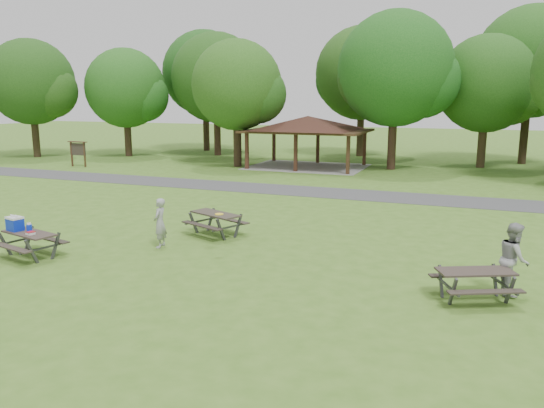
% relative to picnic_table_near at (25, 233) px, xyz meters
% --- Properties ---
extents(ground, '(160.00, 160.00, 0.00)m').
position_rel_picnic_table_near_xyz_m(ground, '(5.64, 0.94, -0.78)').
color(ground, '#416C1E').
rests_on(ground, ground).
extents(asphalt_path, '(120.00, 3.20, 0.02)m').
position_rel_picnic_table_near_xyz_m(asphalt_path, '(5.64, 14.94, -0.77)').
color(asphalt_path, '#3F3F41').
rests_on(asphalt_path, ground).
extents(pavilion, '(8.60, 7.01, 3.76)m').
position_rel_picnic_table_near_xyz_m(pavilion, '(1.64, 24.94, 2.28)').
color(pavilion, '#391E14').
rests_on(pavilion, ground).
extents(notice_board, '(1.60, 0.30, 1.88)m').
position_rel_picnic_table_near_xyz_m(notice_board, '(-14.36, 18.94, 0.53)').
color(notice_board, '#381F14').
rests_on(notice_board, ground).
extents(tree_row_a, '(7.56, 7.20, 9.97)m').
position_rel_picnic_table_near_xyz_m(tree_row_a, '(-22.27, 22.96, 5.37)').
color(tree_row_a, black).
rests_on(tree_row_a, ground).
extents(tree_row_b, '(7.14, 6.80, 9.28)m').
position_rel_picnic_table_near_xyz_m(tree_row_b, '(-15.28, 26.46, 4.88)').
color(tree_row_b, black).
rests_on(tree_row_b, ground).
extents(tree_row_c, '(8.19, 7.80, 10.67)m').
position_rel_picnic_table_near_xyz_m(tree_row_c, '(-8.26, 29.96, 5.75)').
color(tree_row_c, black).
rests_on(tree_row_c, ground).
extents(tree_row_d, '(6.93, 6.60, 9.27)m').
position_rel_picnic_table_near_xyz_m(tree_row_d, '(-3.28, 23.46, 4.99)').
color(tree_row_d, black).
rests_on(tree_row_d, ground).
extents(tree_row_e, '(8.40, 8.00, 11.02)m').
position_rel_picnic_table_near_xyz_m(tree_row_e, '(7.74, 25.96, 6.00)').
color(tree_row_e, black).
rests_on(tree_row_e, ground).
extents(tree_row_f, '(7.35, 7.00, 9.55)m').
position_rel_picnic_table_near_xyz_m(tree_row_f, '(13.73, 29.46, 5.06)').
color(tree_row_f, '#332416').
rests_on(tree_row_f, ground).
extents(tree_deep_a, '(8.40, 8.00, 11.38)m').
position_rel_picnic_table_near_xyz_m(tree_deep_a, '(-11.26, 33.46, 6.35)').
color(tree_deep_a, black).
rests_on(tree_deep_a, ground).
extents(tree_deep_b, '(8.40, 8.00, 11.13)m').
position_rel_picnic_table_near_xyz_m(tree_deep_b, '(3.74, 33.96, 6.10)').
color(tree_deep_b, '#312115').
rests_on(tree_deep_b, ground).
extents(tree_deep_c, '(8.82, 8.40, 11.90)m').
position_rel_picnic_table_near_xyz_m(tree_deep_c, '(16.74, 32.96, 6.66)').
color(tree_deep_c, black).
rests_on(tree_deep_c, ground).
extents(picnic_table_near, '(2.28, 1.99, 1.37)m').
position_rel_picnic_table_near_xyz_m(picnic_table_near, '(0.00, 0.00, 0.00)').
color(picnic_table_near, '#332924').
rests_on(picnic_table_near, ground).
extents(picnic_table_middle, '(2.48, 2.26, 0.88)m').
position_rel_picnic_table_near_xyz_m(picnic_table_middle, '(4.48, 4.66, -0.14)').
color(picnic_table_middle, '#312A23').
rests_on(picnic_table_middle, ground).
extents(picnic_table_far, '(2.35, 2.17, 0.82)m').
position_rel_picnic_table_near_xyz_m(picnic_table_far, '(13.61, 1.24, -0.18)').
color(picnic_table_far, '#302723').
rests_on(picnic_table_far, ground).
extents(frisbee_in_flight, '(0.34, 0.34, 0.02)m').
position_rel_picnic_table_near_xyz_m(frisbee_in_flight, '(5.78, 2.43, 0.59)').
color(frisbee_in_flight, yellow).
rests_on(frisbee_in_flight, ground).
extents(frisbee_thrower, '(0.51, 0.68, 1.71)m').
position_rel_picnic_table_near_xyz_m(frisbee_thrower, '(3.46, 2.52, 0.07)').
color(frisbee_thrower, '#979799').
rests_on(frisbee_thrower, ground).
extents(frisbee_catcher, '(0.81, 0.99, 1.91)m').
position_rel_picnic_table_near_xyz_m(frisbee_catcher, '(14.51, 2.10, 0.17)').
color(frisbee_catcher, '#99989B').
rests_on(frisbee_catcher, ground).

